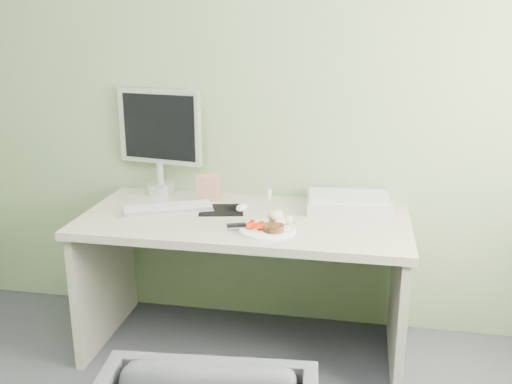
% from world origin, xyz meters
% --- Properties ---
extents(wall_back, '(3.50, 0.00, 3.50)m').
position_xyz_m(wall_back, '(0.00, 2.00, 1.35)').
color(wall_back, gray).
rests_on(wall_back, floor).
extents(desk, '(1.60, 0.75, 0.73)m').
position_xyz_m(desk, '(0.00, 1.62, 0.55)').
color(desk, beige).
rests_on(desk, floor).
extents(plate, '(0.26, 0.26, 0.01)m').
position_xyz_m(plate, '(0.15, 1.44, 0.74)').
color(plate, white).
rests_on(plate, desk).
extents(steak, '(0.10, 0.10, 0.03)m').
position_xyz_m(steak, '(0.18, 1.42, 0.76)').
color(steak, black).
rests_on(steak, plate).
extents(potato_pile, '(0.12, 0.09, 0.06)m').
position_xyz_m(potato_pile, '(0.18, 1.50, 0.78)').
color(potato_pile, tan).
rests_on(potato_pile, plate).
extents(carrot_heap, '(0.07, 0.06, 0.04)m').
position_xyz_m(carrot_heap, '(0.09, 1.43, 0.77)').
color(carrot_heap, '#FF2A05').
rests_on(carrot_heap, plate).
extents(steak_knife, '(0.22, 0.10, 0.02)m').
position_xyz_m(steak_knife, '(0.04, 1.44, 0.76)').
color(steak_knife, silver).
rests_on(steak_knife, plate).
extents(mousepad, '(0.26, 0.24, 0.00)m').
position_xyz_m(mousepad, '(-0.13, 1.70, 0.73)').
color(mousepad, black).
rests_on(mousepad, desk).
extents(keyboard, '(0.45, 0.30, 0.02)m').
position_xyz_m(keyboard, '(-0.40, 1.64, 0.75)').
color(keyboard, white).
rests_on(keyboard, desk).
extents(computer_mouse, '(0.06, 0.10, 0.03)m').
position_xyz_m(computer_mouse, '(-0.03, 1.71, 0.75)').
color(computer_mouse, white).
rests_on(computer_mouse, desk).
extents(photo_frame, '(0.12, 0.06, 0.15)m').
position_xyz_m(photo_frame, '(-0.24, 1.83, 0.81)').
color(photo_frame, '#9A6448').
rests_on(photo_frame, desk).
extents(eyedrop_bottle, '(0.02, 0.02, 0.07)m').
position_xyz_m(eyedrop_bottle, '(0.07, 1.93, 0.76)').
color(eyedrop_bottle, white).
rests_on(eyedrop_bottle, desk).
extents(scanner, '(0.44, 0.31, 0.06)m').
position_xyz_m(scanner, '(0.50, 1.83, 0.76)').
color(scanner, '#A8ACAF').
rests_on(scanner, desk).
extents(monitor, '(0.48, 0.16, 0.58)m').
position_xyz_m(monitor, '(-0.53, 1.94, 1.05)').
color(monitor, silver).
rests_on(monitor, desk).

